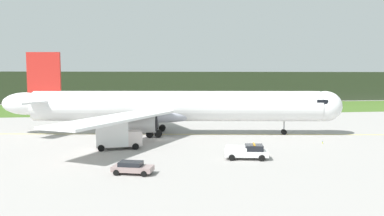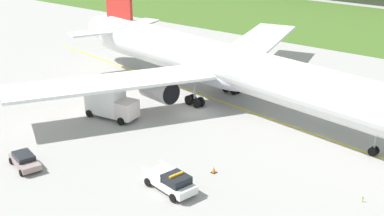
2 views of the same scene
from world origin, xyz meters
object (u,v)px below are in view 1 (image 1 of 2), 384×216
(catering_truck, at_px, (117,135))
(apron_cone, at_px, (245,149))
(airliner, at_px, (172,107))
(staff_car, at_px, (132,167))
(ops_pickup_truck, at_px, (248,152))

(catering_truck, distance_m, apron_cone, 17.72)
(airliner, height_order, staff_car, airliner)
(catering_truck, bearing_deg, airliner, 53.20)
(ops_pickup_truck, distance_m, staff_car, 14.70)
(catering_truck, bearing_deg, ops_pickup_truck, -28.56)
(airliner, bearing_deg, ops_pickup_truck, -70.40)
(ops_pickup_truck, bearing_deg, airliner, 109.60)
(apron_cone, bearing_deg, catering_truck, 167.42)
(ops_pickup_truck, distance_m, catering_truck, 18.37)
(airliner, height_order, ops_pickup_truck, airliner)
(ops_pickup_truck, relative_size, catering_truck, 0.87)
(ops_pickup_truck, bearing_deg, staff_car, -160.76)
(airliner, bearing_deg, apron_cone, -61.64)
(catering_truck, relative_size, staff_car, 1.42)
(apron_cone, bearing_deg, staff_car, -146.90)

